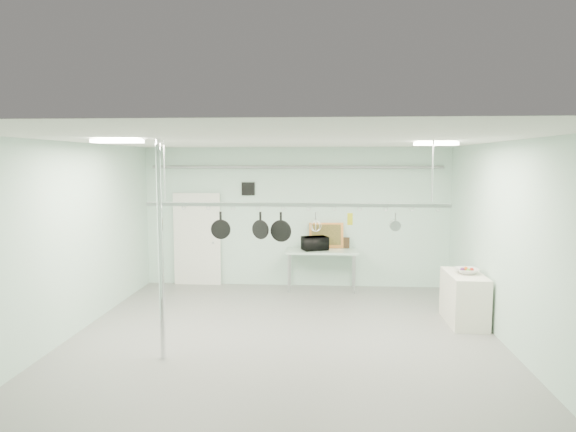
# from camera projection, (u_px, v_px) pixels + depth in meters

# --- Properties ---
(floor) EXTENTS (8.00, 8.00, 0.00)m
(floor) POSITION_uv_depth(u_px,v_px,m) (282.00, 346.00, 8.02)
(floor) COLOR gray
(floor) RESTS_ON ground
(ceiling) EXTENTS (7.00, 8.00, 0.02)m
(ceiling) POSITION_uv_depth(u_px,v_px,m) (282.00, 141.00, 7.68)
(ceiling) COLOR silver
(ceiling) RESTS_ON back_wall
(back_wall) EXTENTS (7.00, 0.02, 3.20)m
(back_wall) POSITION_uv_depth(u_px,v_px,m) (296.00, 217.00, 11.80)
(back_wall) COLOR #B0D3BF
(back_wall) RESTS_ON floor
(right_wall) EXTENTS (0.02, 8.00, 3.20)m
(right_wall) POSITION_uv_depth(u_px,v_px,m) (516.00, 248.00, 7.61)
(right_wall) COLOR #B0D3BF
(right_wall) RESTS_ON floor
(door) EXTENTS (1.10, 0.10, 2.20)m
(door) POSITION_uv_depth(u_px,v_px,m) (197.00, 240.00, 11.97)
(door) COLOR silver
(door) RESTS_ON floor
(wall_vent) EXTENTS (0.30, 0.04, 0.30)m
(wall_vent) POSITION_uv_depth(u_px,v_px,m) (248.00, 189.00, 11.79)
(wall_vent) COLOR black
(wall_vent) RESTS_ON back_wall
(conduit_pipe) EXTENTS (6.60, 0.07, 0.07)m
(conduit_pipe) POSITION_uv_depth(u_px,v_px,m) (296.00, 167.00, 11.59)
(conduit_pipe) COLOR gray
(conduit_pipe) RESTS_ON back_wall
(chrome_pole) EXTENTS (0.08, 0.08, 3.20)m
(chrome_pole) POSITION_uv_depth(u_px,v_px,m) (161.00, 251.00, 7.37)
(chrome_pole) COLOR silver
(chrome_pole) RESTS_ON floor
(prep_table) EXTENTS (1.60, 0.70, 0.91)m
(prep_table) POSITION_uv_depth(u_px,v_px,m) (322.00, 253.00, 11.46)
(prep_table) COLOR silver
(prep_table) RESTS_ON floor
(side_cabinet) EXTENTS (0.60, 1.20, 0.90)m
(side_cabinet) POSITION_uv_depth(u_px,v_px,m) (464.00, 298.00, 9.14)
(side_cabinet) COLOR silver
(side_cabinet) RESTS_ON floor
(pot_rack) EXTENTS (4.80, 0.06, 1.00)m
(pot_rack) POSITION_uv_depth(u_px,v_px,m) (296.00, 203.00, 8.06)
(pot_rack) COLOR #B7B7BC
(pot_rack) RESTS_ON ceiling
(light_panel_left) EXTENTS (0.65, 0.30, 0.05)m
(light_panel_left) POSITION_uv_depth(u_px,v_px,m) (117.00, 141.00, 7.04)
(light_panel_left) COLOR white
(light_panel_left) RESTS_ON ceiling
(light_panel_right) EXTENTS (0.65, 0.30, 0.05)m
(light_panel_right) POSITION_uv_depth(u_px,v_px,m) (436.00, 144.00, 8.11)
(light_panel_right) COLOR white
(light_panel_right) RESTS_ON ceiling
(microwave) EXTENTS (0.65, 0.55, 0.30)m
(microwave) POSITION_uv_depth(u_px,v_px,m) (315.00, 243.00, 11.44)
(microwave) COLOR black
(microwave) RESTS_ON prep_table
(coffee_canister) EXTENTS (0.18, 0.18, 0.18)m
(coffee_canister) POSITION_uv_depth(u_px,v_px,m) (317.00, 247.00, 11.35)
(coffee_canister) COLOR silver
(coffee_canister) RESTS_ON prep_table
(painting_large) EXTENTS (0.79, 0.17, 0.58)m
(painting_large) POSITION_uv_depth(u_px,v_px,m) (326.00, 235.00, 11.71)
(painting_large) COLOR #D17B38
(painting_large) RESTS_ON prep_table
(painting_small) EXTENTS (0.30, 0.10, 0.25)m
(painting_small) POSITION_uv_depth(u_px,v_px,m) (343.00, 243.00, 11.70)
(painting_small) COLOR #2F2010
(painting_small) RESTS_ON prep_table
(fruit_bowl) EXTENTS (0.41, 0.41, 0.10)m
(fruit_bowl) POSITION_uv_depth(u_px,v_px,m) (467.00, 271.00, 9.07)
(fruit_bowl) COLOR silver
(fruit_bowl) RESTS_ON side_cabinet
(skillet_left) EXTENTS (0.31, 0.08, 0.43)m
(skillet_left) POSITION_uv_depth(u_px,v_px,m) (221.00, 225.00, 8.18)
(skillet_left) COLOR black
(skillet_left) RESTS_ON pot_rack
(skillet_mid) EXTENTS (0.30, 0.18, 0.42)m
(skillet_mid) POSITION_uv_depth(u_px,v_px,m) (260.00, 225.00, 8.14)
(skillet_mid) COLOR black
(skillet_mid) RESTS_ON pot_rack
(skillet_right) EXTENTS (0.35, 0.15, 0.48)m
(skillet_right) POSITION_uv_depth(u_px,v_px,m) (281.00, 227.00, 8.12)
(skillet_right) COLOR black
(skillet_right) RESTS_ON pot_rack
(whisk) EXTENTS (0.22, 0.22, 0.35)m
(whisk) POSITION_uv_depth(u_px,v_px,m) (316.00, 223.00, 8.08)
(whisk) COLOR #A9A9AE
(whisk) RESTS_ON pot_rack
(grater) EXTENTS (0.08, 0.02, 0.21)m
(grater) POSITION_uv_depth(u_px,v_px,m) (350.00, 219.00, 8.03)
(grater) COLOR gold
(grater) RESTS_ON pot_rack
(saucepan) EXTENTS (0.18, 0.13, 0.29)m
(saucepan) POSITION_uv_depth(u_px,v_px,m) (395.00, 222.00, 7.99)
(saucepan) COLOR silver
(saucepan) RESTS_ON pot_rack
(fruit_cluster) EXTENTS (0.24, 0.24, 0.09)m
(fruit_cluster) POSITION_uv_depth(u_px,v_px,m) (467.00, 269.00, 9.07)
(fruit_cluster) COLOR #9D190E
(fruit_cluster) RESTS_ON fruit_bowl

